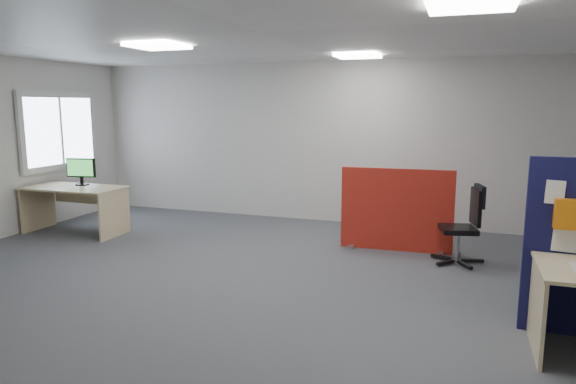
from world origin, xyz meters
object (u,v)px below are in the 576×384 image
(red_divider, at_px, (396,211))
(monitor_second, at_px, (81,170))
(second_desk, at_px, (76,198))
(office_chair, at_px, (467,220))

(red_divider, height_order, monitor_second, monitor_second)
(second_desk, distance_m, office_chair, 5.77)
(second_desk, xyz_separation_m, monitor_second, (-0.01, 0.16, 0.42))
(red_divider, distance_m, office_chair, 0.96)
(monitor_second, height_order, office_chair, monitor_second)
(second_desk, bearing_deg, office_chair, 2.85)
(second_desk, relative_size, monitor_second, 3.27)
(red_divider, relative_size, second_desk, 0.99)
(red_divider, relative_size, monitor_second, 3.24)
(monitor_second, distance_m, office_chair, 5.79)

